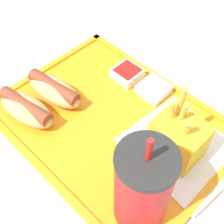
# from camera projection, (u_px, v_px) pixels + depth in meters

# --- Properties ---
(dining_table) EXTENTS (1.26, 1.04, 0.77)m
(dining_table) POSITION_uv_depth(u_px,v_px,m) (115.00, 199.00, 0.88)
(dining_table) COLOR beige
(dining_table) RESTS_ON ground_plane
(food_tray) EXTENTS (0.40, 0.30, 0.01)m
(food_tray) POSITION_uv_depth(u_px,v_px,m) (112.00, 124.00, 0.56)
(food_tray) COLOR orange
(food_tray) RESTS_ON dining_table
(paper_napkin) EXTENTS (0.19, 0.17, 0.00)m
(paper_napkin) POSITION_uv_depth(u_px,v_px,m) (182.00, 149.00, 0.52)
(paper_napkin) COLOR white
(paper_napkin) RESTS_ON food_tray
(soda_cup) EXTENTS (0.08, 0.08, 0.18)m
(soda_cup) POSITION_uv_depth(u_px,v_px,m) (143.00, 188.00, 0.40)
(soda_cup) COLOR red
(soda_cup) RESTS_ON food_tray
(hot_dog_far) EXTENTS (0.13, 0.07, 0.04)m
(hot_dog_far) POSITION_uv_depth(u_px,v_px,m) (26.00, 108.00, 0.55)
(hot_dog_far) COLOR tan
(hot_dog_far) RESTS_ON food_tray
(hot_dog_near) EXTENTS (0.12, 0.07, 0.04)m
(hot_dog_near) POSITION_uv_depth(u_px,v_px,m) (54.00, 90.00, 0.58)
(hot_dog_near) COLOR tan
(hot_dog_near) RESTS_ON food_tray
(fries_carton) EXTENTS (0.08, 0.06, 0.13)m
(fries_carton) POSITION_uv_depth(u_px,v_px,m) (178.00, 138.00, 0.49)
(fries_carton) COLOR gold
(fries_carton) RESTS_ON food_tray
(sauce_cup_mayo) EXTENTS (0.05, 0.05, 0.02)m
(sauce_cup_mayo) POSITION_uv_depth(u_px,v_px,m) (154.00, 89.00, 0.59)
(sauce_cup_mayo) COLOR silver
(sauce_cup_mayo) RESTS_ON food_tray
(sauce_cup_ketchup) EXTENTS (0.05, 0.05, 0.02)m
(sauce_cup_ketchup) POSITION_uv_depth(u_px,v_px,m) (127.00, 73.00, 0.62)
(sauce_cup_ketchup) COLOR silver
(sauce_cup_ketchup) RESTS_ON food_tray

